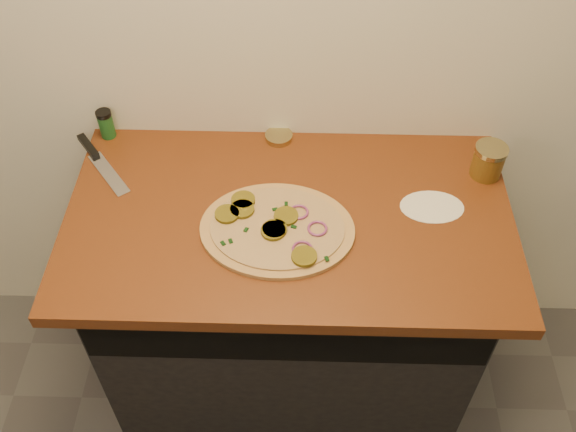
{
  "coord_description": "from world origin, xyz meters",
  "views": [
    {
      "loc": [
        0.03,
        0.26,
        2.17
      ],
      "look_at": [
        -0.0,
        1.36,
        0.95
      ],
      "focal_mm": 40.0,
      "sensor_mm": 36.0,
      "label": 1
    }
  ],
  "objects_px": {
    "chefs_knife": "(98,159)",
    "spice_shaker": "(106,124)",
    "salsa_jar": "(488,161)",
    "pizza": "(277,228)"
  },
  "relations": [
    {
      "from": "chefs_knife",
      "to": "spice_shaker",
      "type": "bearing_deg",
      "value": 85.29
    },
    {
      "from": "chefs_knife",
      "to": "salsa_jar",
      "type": "relative_size",
      "value": 2.53
    },
    {
      "from": "salsa_jar",
      "to": "spice_shaker",
      "type": "xyz_separation_m",
      "value": [
        -1.1,
        0.13,
        -0.0
      ]
    },
    {
      "from": "pizza",
      "to": "spice_shaker",
      "type": "bearing_deg",
      "value": 145.05
    },
    {
      "from": "pizza",
      "to": "salsa_jar",
      "type": "height_order",
      "value": "salsa_jar"
    },
    {
      "from": "pizza",
      "to": "salsa_jar",
      "type": "distance_m",
      "value": 0.63
    },
    {
      "from": "chefs_knife",
      "to": "spice_shaker",
      "type": "distance_m",
      "value": 0.12
    },
    {
      "from": "pizza",
      "to": "chefs_knife",
      "type": "xyz_separation_m",
      "value": [
        -0.53,
        0.25,
        -0.0
      ]
    },
    {
      "from": "pizza",
      "to": "chefs_knife",
      "type": "relative_size",
      "value": 1.67
    },
    {
      "from": "pizza",
      "to": "salsa_jar",
      "type": "relative_size",
      "value": 4.24
    }
  ]
}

